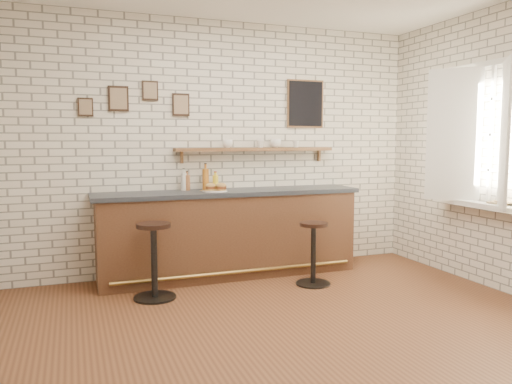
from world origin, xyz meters
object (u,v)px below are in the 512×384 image
bitters_bottle_amber (206,179)px  condiment_bottle_yellow (215,182)px  ciabatta_sandwich (216,187)px  bitters_bottle_white (184,181)px  shelf_cup_b (260,144)px  book_lower (496,204)px  sandwich_plate (215,191)px  bitters_bottle_brown (187,182)px  shelf_cup_a (228,144)px  bar_stool_left (154,258)px  shelf_cup_d (296,144)px  bar_stool_right (313,251)px  shelf_cup_c (276,143)px  book_upper (497,202)px  bar_counter (230,233)px

bitters_bottle_amber → condiment_bottle_yellow: bearing=0.0°
ciabatta_sandwich → bitters_bottle_white: 0.40m
shelf_cup_b → book_lower: bearing=-101.9°
sandwich_plate → bitters_bottle_brown: size_ratio=1.22×
shelf_cup_a → shelf_cup_b: (0.42, 0.00, -0.00)m
bar_stool_left → shelf_cup_b: 1.98m
bitters_bottle_brown → shelf_cup_d: bearing=0.8°
bar_stool_right → shelf_cup_c: size_ratio=5.12×
ciabatta_sandwich → shelf_cup_d: shelf_cup_d is taller
bar_stool_left → shelf_cup_c: 2.13m
bar_stool_right → shelf_cup_a: size_ratio=5.58×
shelf_cup_d → book_upper: (1.44, -1.80, -0.58)m
bar_counter → shelf_cup_a: 1.06m
shelf_cup_d → book_upper: size_ratio=0.44×
bitters_bottle_brown → book_upper: 3.36m
bitters_bottle_brown → bar_stool_right: size_ratio=0.33×
shelf_cup_a → shelf_cup_d: shelf_cup_a is taller
book_lower → book_upper: (0.00, -0.02, 0.02)m
condiment_bottle_yellow → shelf_cup_a: size_ratio=1.71×
bar_stool_right → shelf_cup_a: shelf_cup_a is taller
shelf_cup_b → bar_counter: bearing=144.5°
bitters_bottle_amber → book_upper: 3.17m
shelf_cup_a → book_upper: (2.34, -1.80, -0.59)m
shelf_cup_a → shelf_cup_c: shelf_cup_c is taller
condiment_bottle_yellow → bar_stool_left: condiment_bottle_yellow is taller
shelf_cup_c → condiment_bottle_yellow: bearing=79.7°
bitters_bottle_brown → condiment_bottle_yellow: bearing=-0.0°
sandwich_plate → bitters_bottle_brown: 0.37m
bar_counter → bar_stool_left: bearing=-149.9°
bar_counter → shelf_cup_c: (0.66, 0.20, 1.05)m
ciabatta_sandwich → shelf_cup_c: size_ratio=2.01×
bitters_bottle_white → shelf_cup_c: size_ratio=1.89×
shelf_cup_b → shelf_cup_a: bearing=121.1°
shelf_cup_c → book_lower: 2.55m
bitters_bottle_amber → sandwich_plate: bearing=-79.9°
bar_counter → bitters_bottle_brown: 0.77m
book_upper → bar_stool_left: bearing=-169.4°
bar_counter → condiment_bottle_yellow: bearing=122.5°
bitters_bottle_white → book_upper: bearing=-31.8°
condiment_bottle_yellow → book_upper: condiment_bottle_yellow is taller
bar_stool_right → shelf_cup_c: shelf_cup_c is taller
bar_stool_left → bitters_bottle_white: bearing=57.6°
shelf_cup_d → shelf_cup_b: bearing=-178.1°
bar_stool_right → book_lower: book_lower is taller
bar_stool_right → shelf_cup_a: (-0.71, 0.88, 1.18)m
bitters_bottle_brown → bar_stool_right: (1.21, -0.86, -0.73)m
sandwich_plate → ciabatta_sandwich: (0.01, 0.00, 0.05)m
bitters_bottle_amber → condiment_bottle_yellow: (0.12, 0.00, -0.04)m
condiment_bottle_yellow → shelf_cup_d: 1.15m
ciabatta_sandwich → shelf_cup_d: 1.25m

